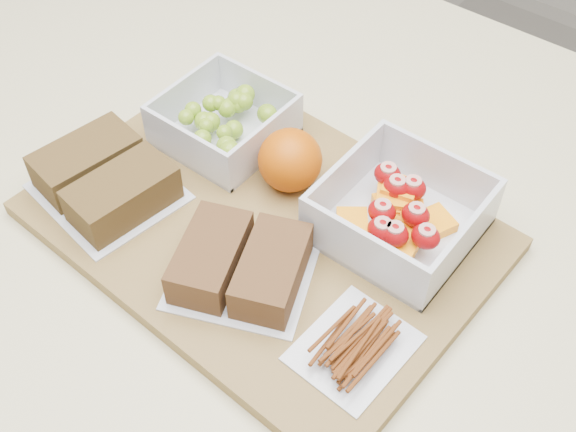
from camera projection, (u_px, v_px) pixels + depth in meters
name	position (u px, v px, depth m)	size (l,w,h in m)	color
counter	(290.00, 430.00, 1.05)	(1.20, 0.90, 0.90)	beige
cutting_board	(263.00, 226.00, 0.70)	(0.42, 0.30, 0.02)	olive
grape_container	(226.00, 122.00, 0.76)	(0.12, 0.12, 0.05)	silver
fruit_container	(399.00, 215.00, 0.67)	(0.14, 0.14, 0.06)	silver
orange	(290.00, 160.00, 0.71)	(0.06, 0.06, 0.06)	#CA5304
sandwich_bag_left	(105.00, 179.00, 0.71)	(0.15, 0.14, 0.04)	silver
sandwich_bag_center	(241.00, 264.00, 0.64)	(0.16, 0.15, 0.04)	silver
pretzel_bag	(355.00, 342.00, 0.59)	(0.09, 0.10, 0.02)	silver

